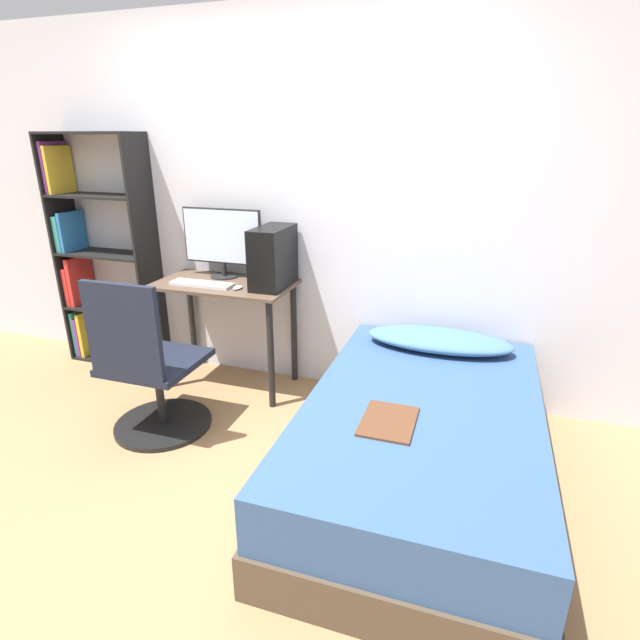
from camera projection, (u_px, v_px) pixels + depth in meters
ground_plane at (187, 510)px, 2.44m from camera, size 14.00×14.00×0.00m
wall_back at (296, 209)px, 3.39m from camera, size 8.00×0.05×2.50m
desk at (226, 303)px, 3.47m from camera, size 0.95×0.52×0.77m
bookshelf at (95, 259)px, 3.85m from camera, size 0.77×0.29×1.75m
office_chair at (150, 378)px, 2.96m from camera, size 0.59×0.59×1.00m
bed at (420, 443)px, 2.56m from camera, size 1.16×1.91×0.48m
pillow at (439, 340)px, 3.07m from camera, size 0.88×0.36×0.11m
magazine at (388, 421)px, 2.29m from camera, size 0.24×0.32×0.01m
monitor at (222, 240)px, 3.48m from camera, size 0.60×0.20×0.48m
keyboard at (202, 284)px, 3.36m from camera, size 0.44×0.12×0.02m
pc_tower at (273, 257)px, 3.28m from camera, size 0.20×0.40×0.39m
mouse at (238, 288)px, 3.28m from camera, size 0.06×0.09×0.02m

